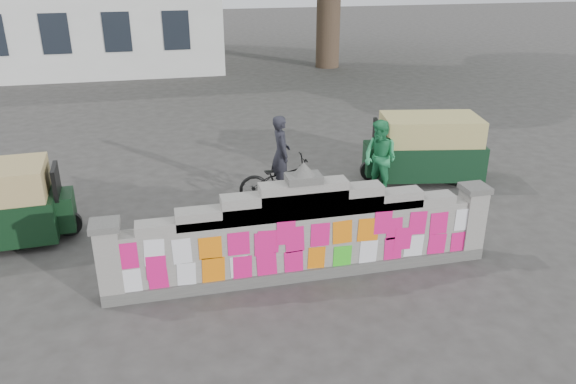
# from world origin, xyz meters

# --- Properties ---
(ground) EXTENTS (100.00, 100.00, 0.00)m
(ground) POSITION_xyz_m (0.00, 0.00, 0.00)
(ground) COLOR #383533
(ground) RESTS_ON ground
(parapet_wall) EXTENTS (6.48, 0.44, 2.01)m
(parapet_wall) POSITION_xyz_m (-0.00, -0.01, 0.75)
(parapet_wall) COLOR #4C4C49
(parapet_wall) RESTS_ON ground
(cyclist_bike) EXTENTS (1.84, 0.66, 0.96)m
(cyclist_bike) POSITION_xyz_m (0.36, 3.16, 0.48)
(cyclist_bike) COLOR black
(cyclist_bike) RESTS_ON ground
(cyclist_rider) EXTENTS (0.40, 0.60, 1.63)m
(cyclist_rider) POSITION_xyz_m (0.36, 3.16, 0.82)
(cyclist_rider) COLOR #22222B
(cyclist_rider) RESTS_ON ground
(pedestrian) EXTENTS (0.94, 1.01, 1.67)m
(pedestrian) POSITION_xyz_m (2.54, 2.99, 0.84)
(pedestrian) COLOR #299657
(pedestrian) RESTS_ON ground
(rickshaw_right) EXTENTS (2.86, 1.72, 1.54)m
(rickshaw_right) POSITION_xyz_m (3.90, 3.53, 0.80)
(rickshaw_right) COLOR black
(rickshaw_right) RESTS_ON ground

